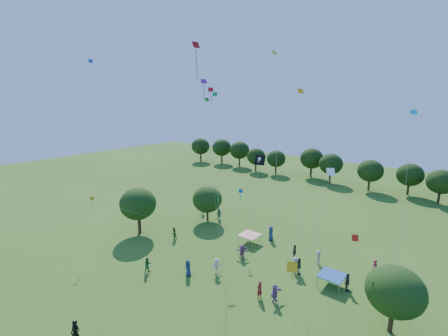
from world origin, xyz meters
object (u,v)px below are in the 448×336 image
man_in_black (76,333)px  near_tree_north (207,199)px  tent_red_stripe (250,235)px  near_tree_west (138,204)px  tent_blue (332,275)px  near_tree_east (395,291)px  red_high_kite (201,83)px  pirate_kite (259,163)px

man_in_black → near_tree_north: bearing=84.3°
near_tree_north → tent_red_stripe: near_tree_north is taller
near_tree_west → near_tree_north: bearing=63.4°
near_tree_north → man_in_black: bearing=-71.4°
tent_blue → man_in_black: man_in_black is taller
near_tree_east → red_high_kite: bearing=178.9°
near_tree_north → near_tree_east: size_ratio=0.97×
near_tree_north → tent_red_stripe: (8.72, -2.11, -2.21)m
near_tree_north → tent_blue: size_ratio=2.35×
near_tree_east → red_high_kite: 24.74m
tent_blue → man_in_black: size_ratio=1.12×
tent_red_stripe → tent_blue: bearing=-12.8°
near_tree_west → tent_blue: size_ratio=2.79×
man_in_black → red_high_kite: red_high_kite is taller
pirate_kite → tent_blue: bearing=18.4°
pirate_kite → near_tree_west: bearing=-174.0°
near_tree_north → red_high_kite: (5.78, -7.26, 15.64)m
tent_blue → red_high_kite: red_high_kite is taller
near_tree_north → pirate_kite: 16.58m
tent_blue → man_in_black: bearing=-122.8°
near_tree_north → red_high_kite: red_high_kite is taller
tent_blue → pirate_kite: (-6.88, -2.29, 10.32)m
tent_blue → red_high_kite: 22.74m
near_tree_east → tent_blue: 6.73m
tent_blue → red_high_kite: size_ratio=0.10×
near_tree_north → red_high_kite: bearing=-51.5°
man_in_black → red_high_kite: bearing=72.8°
near_tree_north → tent_red_stripe: bearing=-13.6°
tent_red_stripe → red_high_kite: 18.82m
near_tree_north → tent_blue: near_tree_north is taller
tent_blue → near_tree_north: bearing=166.9°
near_tree_east → tent_blue: bearing=150.9°
pirate_kite → red_high_kite: (-6.95, -0.39, 7.54)m
near_tree_north → tent_blue: 20.26m
man_in_black → pirate_kite: pirate_kite is taller
tent_blue → pirate_kite: bearing=-161.6°
near_tree_east → man_in_black: size_ratio=2.71×
tent_blue → red_high_kite: (-13.83, -2.68, 17.86)m
man_in_black → red_high_kite: size_ratio=0.09×
tent_blue → near_tree_west: bearing=-170.3°
pirate_kite → tent_red_stripe: bearing=130.1°
near_tree_east → red_high_kite: size_ratio=0.24×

